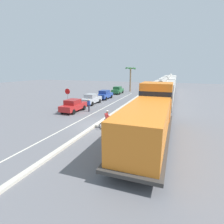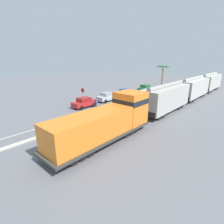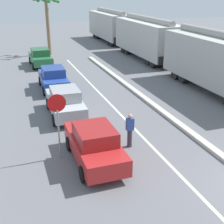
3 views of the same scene
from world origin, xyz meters
TOP-DOWN VIEW (x-y plane):
  - ground_plane at (0.00, 0.00)m, footprint 120.00×120.00m
  - median_curb at (0.00, 6.00)m, footprint 0.36×36.00m
  - lane_stripe at (-2.40, 6.00)m, footprint 0.14×36.00m
  - locomotive at (5.43, -1.77)m, footprint 3.10×11.61m
  - hopper_car_lead at (5.43, 10.39)m, footprint 2.90×10.60m
  - hopper_car_middle at (5.43, 21.99)m, footprint 2.90×10.60m
  - hopper_car_trailing at (5.43, 33.59)m, footprint 2.90×10.60m
  - parked_car_red at (-5.26, 4.09)m, footprint 1.85×4.21m
  - parked_car_silver at (-5.41, 9.55)m, footprint 1.91×4.24m
  - parked_car_blue at (-5.24, 14.71)m, footprint 1.90×4.23m
  - parked_car_green at (-5.22, 22.26)m, footprint 1.89×4.23m
  - cyclist at (1.34, -0.59)m, footprint 1.21×1.29m
  - stop_sign at (-6.57, 4.87)m, footprint 0.76×0.08m
  - palm_tree_near at (-3.62, 27.31)m, footprint 2.74×2.79m
  - pedestrian_by_cars at (-3.37, 4.83)m, footprint 0.34×0.22m

SIDE VIEW (x-z plane):
  - ground_plane at x=0.00m, z-range 0.00..0.00m
  - lane_stripe at x=-2.40m, z-range 0.00..0.01m
  - median_curb at x=0.00m, z-range 0.00..0.16m
  - parked_car_red at x=-5.26m, z-range 0.01..1.63m
  - parked_car_silver at x=-5.41m, z-range 0.01..1.63m
  - parked_car_blue at x=-5.24m, z-range 0.01..1.63m
  - parked_car_green at x=-5.22m, z-range 0.01..1.63m
  - cyclist at x=1.34m, z-range -0.04..1.67m
  - pedestrian_by_cars at x=-3.37m, z-range 0.04..1.66m
  - locomotive at x=5.43m, z-range -0.30..3.90m
  - stop_sign at x=-6.57m, z-range 0.58..3.46m
  - hopper_car_lead at x=5.43m, z-range -0.01..4.17m
  - hopper_car_middle at x=5.43m, z-range -0.01..4.17m
  - hopper_car_trailing at x=5.43m, z-range -0.01..4.17m
  - palm_tree_near at x=-3.62m, z-range 1.52..7.55m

